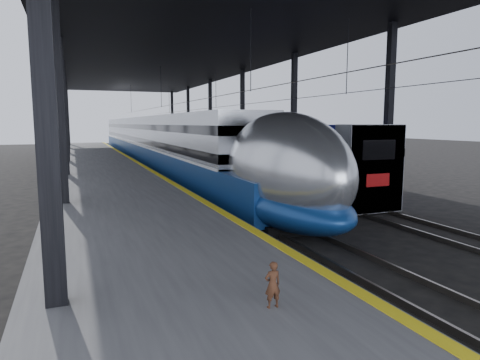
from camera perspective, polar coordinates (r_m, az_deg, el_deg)
ground at (r=14.33m, az=1.77°, el=-8.86°), size 160.00×160.00×0.00m
platform at (r=32.87m, az=-17.96°, el=1.00°), size 6.00×80.00×1.00m
yellow_strip at (r=33.10m, az=-13.16°, el=2.09°), size 0.30×80.00×0.01m
rails at (r=34.33m, az=-4.49°, el=0.90°), size 6.52×80.00×0.16m
canopy at (r=33.82m, az=-9.05°, el=16.09°), size 18.00×75.00×9.47m
tgv_train at (r=42.65m, az=-11.44°, el=4.90°), size 3.24×65.20×4.64m
second_train at (r=44.23m, az=-5.13°, el=4.92°), size 2.91×56.05×4.00m
child at (r=7.31m, az=4.37°, el=-13.74°), size 0.30×0.20×0.79m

